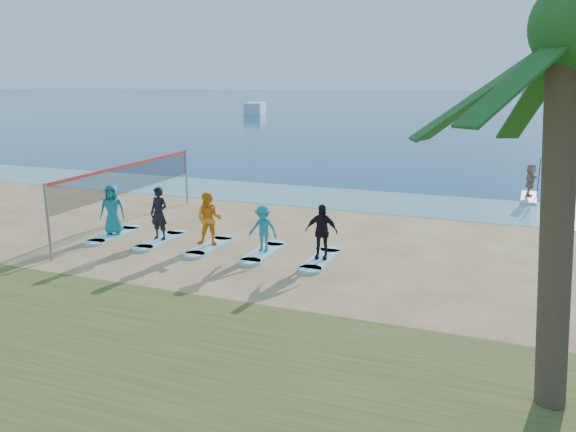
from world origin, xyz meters
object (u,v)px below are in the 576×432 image
(paddleboarder, at_px, (530,180))
(surfboard_4, at_px, (321,259))
(volleyball_net, at_px, (129,179))
(boat_offshore_a, at_px, (255,114))
(surfboard_2, at_px, (210,246))
(student_3, at_px, (263,229))
(paddleboard, at_px, (529,197))
(surfboard_0, at_px, (114,235))
(student_0, at_px, (112,210))
(student_4, at_px, (321,231))
(surfboard_1, at_px, (160,240))
(surfboard_3, at_px, (263,253))
(student_1, at_px, (159,213))
(student_2, at_px, (209,219))

(paddleboarder, bearing_deg, surfboard_4, 161.61)
(volleyball_net, bearing_deg, boat_offshore_a, 110.96)
(surfboard_2, xyz_separation_m, student_3, (2.00, 0.00, 0.82))
(paddleboard, bearing_deg, surfboard_0, -136.39)
(boat_offshore_a, relative_size, student_0, 4.74)
(student_4, bearing_deg, volleyball_net, 162.93)
(surfboard_1, xyz_separation_m, surfboard_2, (2.00, 0.00, 0.00))
(surfboard_1, height_order, surfboard_2, same)
(paddleboard, relative_size, boat_offshore_a, 0.35)
(boat_offshore_a, height_order, surfboard_3, boat_offshore_a)
(volleyball_net, height_order, student_4, volleyball_net)
(student_0, height_order, surfboard_2, student_0)
(volleyball_net, relative_size, surfboard_4, 4.13)
(student_1, distance_m, surfboard_3, 4.12)
(paddleboard, relative_size, surfboard_4, 1.36)
(paddleboarder, height_order, student_3, paddleboarder)
(student_0, distance_m, surfboard_3, 6.08)
(surfboard_4, bearing_deg, student_1, 180.00)
(surfboard_4, relative_size, student_4, 1.26)
(surfboard_2, relative_size, student_2, 1.20)
(surfboard_0, bearing_deg, paddleboard, 41.71)
(boat_offshore_a, relative_size, student_4, 4.94)
(student_0, distance_m, surfboard_2, 4.12)
(student_1, bearing_deg, boat_offshore_a, 117.46)
(surfboard_2, bearing_deg, paddleboard, 50.98)
(surfboard_2, bearing_deg, surfboard_1, 180.00)
(surfboard_0, xyz_separation_m, surfboard_4, (8.01, 0.00, 0.00))
(volleyball_net, xyz_separation_m, boat_offshore_a, (-27.30, 71.26, -1.90))
(surfboard_2, height_order, student_2, student_2)
(paddleboarder, relative_size, boat_offshore_a, 0.18)
(boat_offshore_a, relative_size, student_2, 4.72)
(surfboard_4, bearing_deg, volleyball_net, 170.25)
(boat_offshore_a, distance_m, student_3, 80.05)
(student_0, height_order, surfboard_1, student_0)
(paddleboarder, xyz_separation_m, student_0, (-14.41, -12.84, 0.09))
(student_0, distance_m, surfboard_1, 2.22)
(surfboard_0, height_order, surfboard_4, same)
(paddleboarder, distance_m, student_2, 16.53)
(student_1, bearing_deg, surfboard_4, 5.33)
(paddleboard, height_order, surfboard_4, paddleboard)
(paddleboard, relative_size, student_1, 1.59)
(volleyball_net, bearing_deg, student_2, -18.45)
(student_3, bearing_deg, volleyball_net, 168.67)
(boat_offshore_a, xyz_separation_m, student_2, (31.55, -72.67, 1.01))
(paddleboard, xyz_separation_m, boat_offshore_a, (-41.95, 59.83, -0.06))
(volleyball_net, xyz_separation_m, surfboard_0, (0.24, -1.42, -1.86))
(student_1, bearing_deg, volleyball_net, 153.08)
(surfboard_3, bearing_deg, surfboard_1, 180.00)
(boat_offshore_a, distance_m, surfboard_3, 80.04)
(surfboard_0, xyz_separation_m, student_4, (8.01, 0.00, 0.92))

